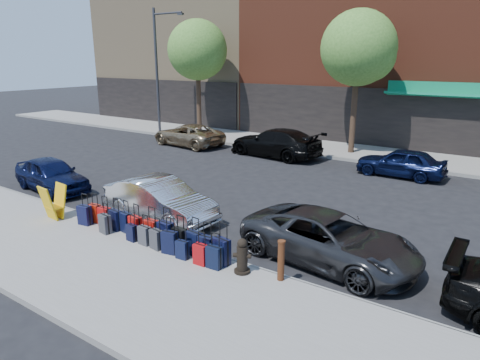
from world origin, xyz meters
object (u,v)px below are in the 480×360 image
Objects in this scene: car_near_2 at (329,239)px; car_far_2 at (401,162)px; tree_center at (361,50)px; streetlight at (159,64)px; car_near_0 at (51,174)px; car_far_1 at (275,143)px; tree_left at (199,52)px; fire_hydrant at (242,257)px; car_near_1 at (160,200)px; car_far_0 at (188,135)px; bollard at (281,260)px; display_rack at (54,202)px; suitcase_front_5 at (151,230)px.

car_near_2 reaches higher than car_far_2.
tree_center is at bearing -132.37° from car_far_2.
streetlight reaches higher than car_near_0.
tree_left is at bearing -104.14° from car_far_1.
streetlight is 9.30× the size of fire_hydrant.
car_far_1 reaches higher than car_near_1.
car_near_2 is at bearing 32.88° from fire_hydrant.
tree_center reaches higher than car_far_0.
bollard is at bearing -9.87° from fire_hydrant.
streetlight is at bearing -94.78° from car_far_1.
tree_center is 6.48m from car_far_2.
tree_left is 1.42× the size of car_far_1.
tree_center is 15.64m from car_near_0.
car_near_0 is at bearing 98.91° from car_near_2.
display_rack is (9.05, -14.09, -3.98)m from streetlight.
display_rack is (-7.80, -0.59, 0.04)m from bollard.
tree_left is 1.94× the size of car_far_2.
car_far_1 is (-3.34, -2.64, -4.67)m from tree_center.
car_far_0 is at bearing -64.27° from tree_left.
car_near_2 is (17.28, -11.77, -4.02)m from streetlight.
car_far_0 is at bearing 40.32° from car_near_1.
fire_hydrant is at bearing -91.75° from car_near_0.
fire_hydrant is 0.89× the size of bollard.
car_far_0 reaches higher than display_rack.
car_far_2 is (3.20, -3.00, -4.77)m from tree_center.
tree_left is at bearing 117.72° from display_rack.
bollard is (0.93, 0.20, 0.10)m from fire_hydrant.
display_rack is 0.23× the size of car_far_0.
suitcase_front_5 is (9.89, -14.32, -4.95)m from tree_left.
tree_center is at bearing 2.98° from streetlight.
car_far_2 is (5.02, 9.72, -0.03)m from car_near_1.
display_rack reaches higher than suitcase_front_5.
tree_left reaches higher than car_near_1.
suitcase_front_5 is 0.24× the size of car_near_1.
tree_left is 16.69m from display_rack.
streetlight is at bearing 127.98° from display_rack.
suitcase_front_5 is 0.26× the size of car_near_0.
tree_center reaches higher than car_near_0.
car_far_0 is (-9.06, -2.99, -4.77)m from tree_center.
tree_center is (10.50, 0.00, 0.00)m from tree_left.
display_rack is 3.76m from car_near_0.
car_near_0 is (-6.98, 1.49, 0.20)m from suitcase_front_5.
bollard reaches higher than fire_hydrant.
car_far_2 is (12.26, -0.01, -0.00)m from car_far_0.
tree_left is at bearing 13.39° from streetlight.
display_rack is 0.21× the size of car_far_1.
tree_left is 7.51× the size of bollard.
tree_left reaches higher than car_near_2.
car_near_0 is 9.95m from car_far_0.
car_near_1 is 5.67m from car_near_2.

